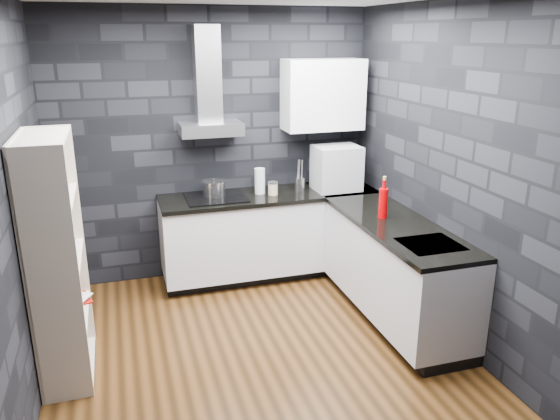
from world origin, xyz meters
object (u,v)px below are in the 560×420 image
storage_jar (273,189)px  bookshelf (57,260)px  utensil_crock (299,184)px  appliance_garage (336,168)px  red_bottle (383,203)px  fruit_bowl (55,262)px  pot (214,189)px  glass_vase (260,181)px

storage_jar → bookshelf: (-1.94, -1.14, -0.06)m
storage_jar → utensil_crock: bearing=15.4°
appliance_garage → red_bottle: size_ratio=1.72×
storage_jar → fruit_bowl: 2.32m
appliance_garage → fruit_bowl: (-2.62, -1.27, -0.19)m
utensil_crock → red_bottle: size_ratio=0.49×
pot → storage_jar: 0.59m
utensil_crock → fruit_bowl: bearing=-148.9°
red_bottle → bookshelf: 2.66m
storage_jar → red_bottle: bearing=-53.7°
glass_vase → fruit_bowl: size_ratio=1.15×
storage_jar → glass_vase: bearing=144.2°
pot → appliance_garage: size_ratio=0.49×
utensil_crock → red_bottle: bearing=-69.0°
utensil_crock → red_bottle: (0.41, -1.06, 0.07)m
red_bottle → bookshelf: (-2.65, -0.17, -0.13)m
pot → utensil_crock: size_ratio=1.71×
appliance_garage → bookshelf: bearing=-157.3°
appliance_garage → fruit_bowl: appliance_garage is taller
glass_vase → utensil_crock: glass_vase is taller
utensil_crock → fruit_bowl: 2.63m
pot → red_bottle: 1.69m
appliance_garage → utensil_crock: bearing=165.8°
glass_vase → red_bottle: 1.34m
pot → glass_vase: size_ratio=0.87×
utensil_crock → fruit_bowl: (-2.25, -1.36, -0.03)m
glass_vase → utensil_crock: bearing=0.5°
glass_vase → appliance_garage: (0.79, -0.08, 0.10)m
storage_jar → bookshelf: size_ratio=0.06×
storage_jar → utensil_crock: (0.31, 0.09, 0.01)m
glass_vase → storage_jar: 0.16m
pot → fruit_bowl: 1.94m
appliance_garage → red_bottle: (0.04, -0.97, -0.09)m
appliance_garage → bookshelf: size_ratio=0.25×
bookshelf → appliance_garage: bearing=18.7°
fruit_bowl → appliance_garage: bearing=25.8°
appliance_garage → fruit_bowl: bearing=-155.0°
storage_jar → bookshelf: bookshelf is taller
fruit_bowl → bookshelf: bearing=90.0°
storage_jar → fruit_bowl: storage_jar is taller
glass_vase → red_bottle: (0.83, -1.05, 0.00)m
pot → utensil_crock: pot is taller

